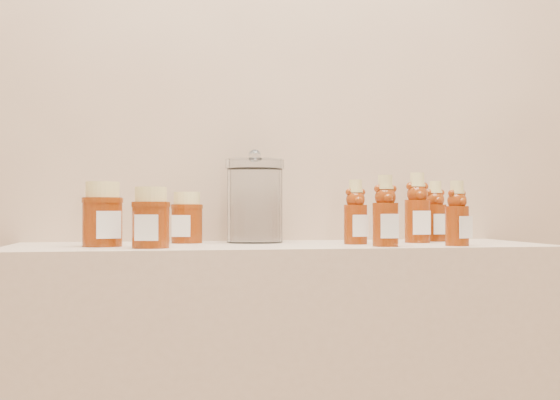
{
  "coord_description": "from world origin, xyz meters",
  "views": [
    {
      "loc": [
        -0.28,
        -0.01,
        0.98
      ],
      "look_at": [
        -0.01,
        1.52,
        1.0
      ],
      "focal_mm": 45.0,
      "sensor_mm": 36.0,
      "label": 1
    }
  ],
  "objects": [
    {
      "name": "wall_back",
      "position": [
        0.0,
        1.75,
        1.35
      ],
      "size": [
        3.5,
        0.02,
        2.7
      ],
      "primitive_type": "cube",
      "color": "tan",
      "rests_on": "ground"
    },
    {
      "name": "bear_bottle_back_left",
      "position": [
        0.17,
        1.53,
        0.98
      ],
      "size": [
        0.06,
        0.06,
        0.17
      ],
      "primitive_type": null,
      "rotation": [
        0.0,
        0.0,
        0.13
      ],
      "color": "#662108",
      "rests_on": "display_table"
    },
    {
      "name": "bear_bottle_back_mid",
      "position": [
        0.33,
        1.57,
        0.99
      ],
      "size": [
        0.07,
        0.07,
        0.19
      ],
      "primitive_type": null,
      "rotation": [
        0.0,
        0.0,
        -0.04
      ],
      "color": "#662108",
      "rests_on": "display_table"
    },
    {
      "name": "bear_bottle_back_right",
      "position": [
        0.41,
        1.63,
        0.98
      ],
      "size": [
        0.06,
        0.06,
        0.17
      ],
      "primitive_type": null,
      "rotation": [
        0.0,
        0.0,
        0.08
      ],
      "color": "#662108",
      "rests_on": "display_table"
    },
    {
      "name": "bear_bottle_front_left",
      "position": [
        0.2,
        1.42,
        0.99
      ],
      "size": [
        0.06,
        0.06,
        0.17
      ],
      "primitive_type": null,
      "rotation": [
        0.0,
        0.0,
        -0.01
      ],
      "color": "#662108",
      "rests_on": "display_table"
    },
    {
      "name": "bear_bottle_front_right",
      "position": [
        0.37,
        1.42,
        0.98
      ],
      "size": [
        0.07,
        0.07,
        0.16
      ],
      "primitive_type": null,
      "rotation": [
        0.0,
        0.0,
        0.34
      ],
      "color": "#662108",
      "rests_on": "display_table"
    },
    {
      "name": "honey_jar_left",
      "position": [
        -0.39,
        1.53,
        0.97
      ],
      "size": [
        0.11,
        0.11,
        0.14
      ],
      "primitive_type": null,
      "rotation": [
        0.0,
        0.0,
        0.37
      ],
      "color": "#662108",
      "rests_on": "display_table"
    },
    {
      "name": "honey_jar_back",
      "position": [
        -0.21,
        1.65,
        0.96
      ],
      "size": [
        0.1,
        0.1,
        0.12
      ],
      "primitive_type": null,
      "rotation": [
        0.0,
        0.0,
        -0.41
      ],
      "color": "#662108",
      "rests_on": "display_table"
    },
    {
      "name": "honey_jar_front",
      "position": [
        -0.29,
        1.45,
        0.96
      ],
      "size": [
        0.1,
        0.1,
        0.13
      ],
      "primitive_type": null,
      "rotation": [
        0.0,
        0.0,
        -0.22
      ],
      "color": "#662108",
      "rests_on": "display_table"
    },
    {
      "name": "glass_canister",
      "position": [
        -0.05,
        1.64,
        1.01
      ],
      "size": [
        0.15,
        0.15,
        0.22
      ],
      "primitive_type": null,
      "rotation": [
        0.0,
        0.0,
        -0.1
      ],
      "color": "white",
      "rests_on": "display_table"
    }
  ]
}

